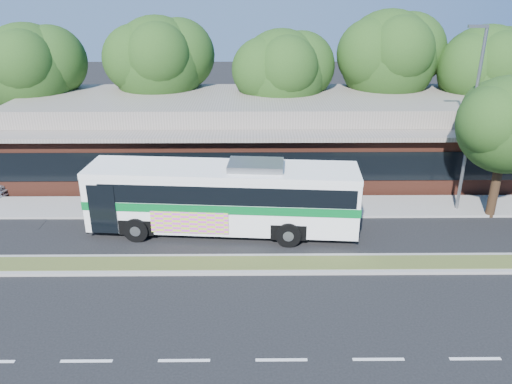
% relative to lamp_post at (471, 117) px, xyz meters
% --- Properties ---
extents(ground, '(120.00, 120.00, 0.00)m').
position_rel_lamp_post_xyz_m(ground, '(-9.56, -6.00, -4.90)').
color(ground, black).
rests_on(ground, ground).
extents(median_strip, '(26.00, 1.10, 0.15)m').
position_rel_lamp_post_xyz_m(median_strip, '(-9.56, -5.40, -4.83)').
color(median_strip, '#3C4E21').
rests_on(median_strip, ground).
extents(sidewalk, '(44.00, 2.60, 0.12)m').
position_rel_lamp_post_xyz_m(sidewalk, '(-9.56, 0.40, -4.84)').
color(sidewalk, gray).
rests_on(sidewalk, ground).
extents(plaza_building, '(33.20, 11.20, 4.45)m').
position_rel_lamp_post_xyz_m(plaza_building, '(-9.56, 6.99, -2.77)').
color(plaza_building, '#55261A').
rests_on(plaza_building, ground).
extents(lamp_post, '(0.93, 0.18, 9.07)m').
position_rel_lamp_post_xyz_m(lamp_post, '(0.00, 0.00, 0.00)').
color(lamp_post, slate).
rests_on(lamp_post, ground).
extents(tree_bg_a, '(6.47, 5.80, 8.63)m').
position_rel_lamp_post_xyz_m(tree_bg_a, '(-24.15, 9.14, 0.97)').
color(tree_bg_a, black).
rests_on(tree_bg_a, ground).
extents(tree_bg_b, '(6.69, 6.00, 9.00)m').
position_rel_lamp_post_xyz_m(tree_bg_b, '(-16.13, 10.14, 1.24)').
color(tree_bg_b, black).
rests_on(tree_bg_b, ground).
extents(tree_bg_c, '(6.24, 5.60, 8.26)m').
position_rel_lamp_post_xyz_m(tree_bg_c, '(-8.16, 9.13, 0.69)').
color(tree_bg_c, black).
rests_on(tree_bg_c, ground).
extents(tree_bg_d, '(6.91, 6.20, 9.37)m').
position_rel_lamp_post_xyz_m(tree_bg_d, '(-1.12, 10.15, 1.52)').
color(tree_bg_d, black).
rests_on(tree_bg_d, ground).
extents(tree_bg_e, '(6.47, 5.80, 8.50)m').
position_rel_lamp_post_xyz_m(tree_bg_e, '(4.85, 9.14, 0.84)').
color(tree_bg_e, black).
rests_on(tree_bg_e, ground).
extents(transit_bus, '(12.43, 3.61, 3.44)m').
position_rel_lamp_post_xyz_m(transit_bus, '(-11.74, -2.21, -2.99)').
color(transit_bus, white).
rests_on(transit_bus, ground).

